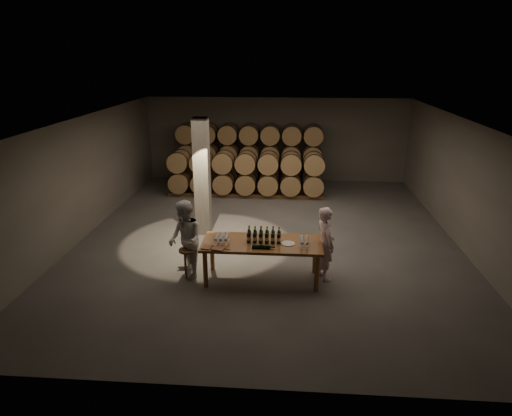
# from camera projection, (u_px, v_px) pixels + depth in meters

# --- Properties ---
(room) EXTENTS (12.00, 12.00, 12.00)m
(room) POSITION_uv_depth(u_px,v_px,m) (202.00, 177.00, 12.32)
(room) COLOR #52504D
(room) RESTS_ON ground
(tasting_table) EXTENTS (2.60, 1.10, 0.90)m
(tasting_table) POSITION_uv_depth(u_px,v_px,m) (262.00, 247.00, 9.90)
(tasting_table) COLOR brown
(tasting_table) RESTS_ON ground
(barrel_stack_back) EXTENTS (5.48, 0.95, 2.31)m
(barrel_stack_back) POSITION_uv_depth(u_px,v_px,m) (250.00, 154.00, 17.11)
(barrel_stack_back) COLOR brown
(barrel_stack_back) RESTS_ON ground
(barrel_stack_front) EXTENTS (5.48, 0.95, 1.57)m
(barrel_stack_front) POSITION_uv_depth(u_px,v_px,m) (246.00, 173.00, 15.91)
(barrel_stack_front) COLOR brown
(barrel_stack_front) RESTS_ON ground
(bottle_cluster) EXTENTS (0.73, 0.23, 0.34)m
(bottle_cluster) POSITION_uv_depth(u_px,v_px,m) (264.00, 237.00, 9.85)
(bottle_cluster) COLOR black
(bottle_cluster) RESTS_ON tasting_table
(lying_bottles) EXTENTS (0.49, 0.09, 0.09)m
(lying_bottles) POSITION_uv_depth(u_px,v_px,m) (262.00, 247.00, 9.53)
(lying_bottles) COLOR black
(lying_bottles) RESTS_ON tasting_table
(glass_cluster_left) EXTENTS (0.31, 0.42, 0.18)m
(glass_cluster_left) POSITION_uv_depth(u_px,v_px,m) (222.00, 237.00, 9.83)
(glass_cluster_left) COLOR silver
(glass_cluster_left) RESTS_ON tasting_table
(glass_cluster_right) EXTENTS (0.19, 0.41, 0.17)m
(glass_cluster_right) POSITION_uv_depth(u_px,v_px,m) (305.00, 240.00, 9.67)
(glass_cluster_right) COLOR silver
(glass_cluster_right) RESTS_ON tasting_table
(plate) EXTENTS (0.29, 0.29, 0.02)m
(plate) POSITION_uv_depth(u_px,v_px,m) (288.00, 244.00, 9.78)
(plate) COLOR white
(plate) RESTS_ON tasting_table
(notebook_near) EXTENTS (0.29, 0.25, 0.03)m
(notebook_near) POSITION_uv_depth(u_px,v_px,m) (218.00, 249.00, 9.50)
(notebook_near) COLOR brown
(notebook_near) RESTS_ON tasting_table
(notebook_corner) EXTENTS (0.23, 0.28, 0.02)m
(notebook_corner) POSITION_uv_depth(u_px,v_px,m) (207.00, 247.00, 9.59)
(notebook_corner) COLOR brown
(notebook_corner) RESTS_ON tasting_table
(pen) EXTENTS (0.13, 0.04, 0.01)m
(pen) POSITION_uv_depth(u_px,v_px,m) (228.00, 249.00, 9.49)
(pen) COLOR black
(pen) RESTS_ON tasting_table
(stool) EXTENTS (0.40, 0.40, 0.66)m
(stool) POSITION_uv_depth(u_px,v_px,m) (188.00, 254.00, 10.14)
(stool) COLOR brown
(stool) RESTS_ON ground
(person_man) EXTENTS (0.59, 0.71, 1.68)m
(person_man) POSITION_uv_depth(u_px,v_px,m) (325.00, 243.00, 9.96)
(person_man) COLOR silver
(person_man) RESTS_ON ground
(person_woman) EXTENTS (1.02, 1.08, 1.77)m
(person_woman) POSITION_uv_depth(u_px,v_px,m) (185.00, 240.00, 10.03)
(person_woman) COLOR silver
(person_woman) RESTS_ON ground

